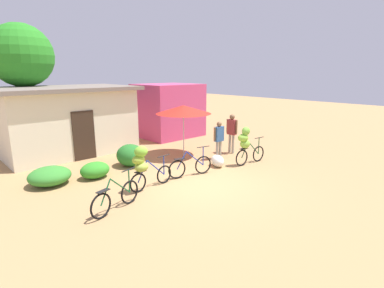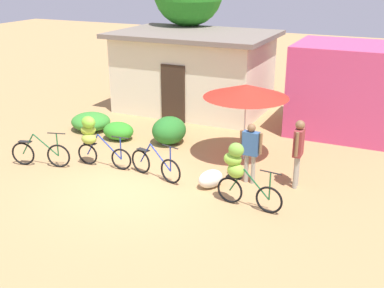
{
  "view_description": "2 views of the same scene",
  "coord_description": "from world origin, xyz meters",
  "views": [
    {
      "loc": [
        -6.43,
        -6.49,
        3.51
      ],
      "look_at": [
        0.86,
        1.29,
        0.94
      ],
      "focal_mm": 28.08,
      "sensor_mm": 36.0,
      "label": 1
    },
    {
      "loc": [
        5.86,
        -9.11,
        5.15
      ],
      "look_at": [
        1.22,
        0.87,
        1.04
      ],
      "focal_mm": 44.82,
      "sensor_mm": 36.0,
      "label": 2
    }
  ],
  "objects": [
    {
      "name": "ground_plane",
      "position": [
        0.0,
        0.0,
        0.0
      ],
      "size": [
        60.0,
        60.0,
        0.0
      ],
      "primitive_type": "plane",
      "color": "#A67F4F"
    },
    {
      "name": "bicycle_by_shop",
      "position": [
        2.68,
        0.21,
        0.87
      ],
      "size": [
        1.59,
        0.46,
        1.51
      ],
      "color": "black",
      "rests_on": "ground"
    },
    {
      "name": "hedge_bush_front_right",
      "position": [
        -2.23,
        2.8,
        0.28
      ],
      "size": [
        0.99,
        0.8,
        0.55
      ],
      "primitive_type": "ellipsoid",
      "color": "#328D26",
      "rests_on": "ground"
    },
    {
      "name": "produce_sack",
      "position": [
        1.75,
        0.82,
        0.22
      ],
      "size": [
        0.69,
        0.82,
        0.44
      ],
      "primitive_type": "ellipsoid",
      "rotation": [
        0.0,
        0.0,
        1.13
      ],
      "color": "silver",
      "rests_on": "ground"
    },
    {
      "name": "bicycle_center_loaded",
      "position": [
        0.26,
        0.73,
        0.36
      ],
      "size": [
        1.64,
        0.43,
        1.0
      ],
      "color": "black",
      "rests_on": "ground"
    },
    {
      "name": "market_umbrella",
      "position": [
        1.88,
        2.91,
        1.98
      ],
      "size": [
        2.33,
        2.33,
        2.15
      ],
      "color": "beige",
      "rests_on": "ground"
    },
    {
      "name": "person_bystander",
      "position": [
        2.53,
        1.47,
        0.95
      ],
      "size": [
        0.58,
        0.22,
        1.56
      ],
      "color": "gray",
      "rests_on": "ground"
    },
    {
      "name": "shop_pink",
      "position": [
        3.98,
        6.56,
        1.43
      ],
      "size": [
        3.2,
        2.8,
        2.86
      ],
      "primitive_type": "cube",
      "color": "#C2406F",
      "rests_on": "ground"
    },
    {
      "name": "person_vendor",
      "position": [
        3.65,
        1.72,
        1.06
      ],
      "size": [
        0.23,
        0.58,
        1.73
      ],
      "color": "gray",
      "rests_on": "ground"
    },
    {
      "name": "hedge_bush_mid",
      "position": [
        -0.61,
        3.16,
        0.42
      ],
      "size": [
        1.02,
        1.14,
        0.84
      ],
      "primitive_type": "ellipsoid",
      "color": "#266E26",
      "rests_on": "ground"
    },
    {
      "name": "building_low",
      "position": [
        -1.5,
        6.91,
        1.46
      ],
      "size": [
        5.73,
        3.93,
        2.89
      ],
      "color": "beige",
      "rests_on": "ground"
    },
    {
      "name": "bicycle_leftmost",
      "position": [
        -2.95,
        0.1,
        0.36
      ],
      "size": [
        1.63,
        0.51,
        0.99
      ],
      "color": "black",
      "rests_on": "ground"
    },
    {
      "name": "bicycle_near_pile",
      "position": [
        -1.66,
        0.73,
        0.84
      ],
      "size": [
        1.64,
        0.46,
        1.41
      ],
      "color": "black",
      "rests_on": "ground"
    },
    {
      "name": "hedge_bush_front_left",
      "position": [
        -3.56,
        3.2,
        0.29
      ],
      "size": [
        1.31,
        1.23,
        0.58
      ],
      "primitive_type": "ellipsoid",
      "color": "#36852D",
      "rests_on": "ground"
    }
  ]
}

